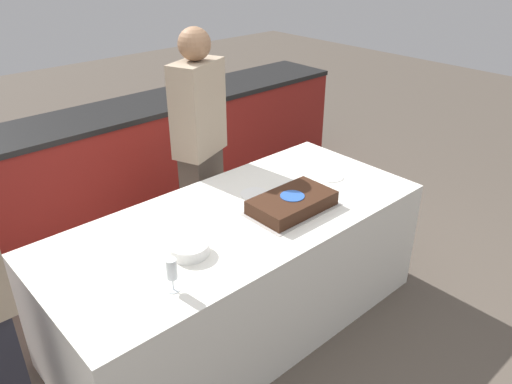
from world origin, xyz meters
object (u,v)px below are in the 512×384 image
object	(u,v)px
plate_stack	(189,248)
person_cutting_cake	(200,148)
wine_glass	(172,270)
cake	(292,203)

from	to	relation	value
plate_stack	person_cutting_cake	world-z (taller)	person_cutting_cake
person_cutting_cake	wine_glass	bearing A→B (deg)	27.20
cake	person_cutting_cake	xyz separation A→B (m)	(0.00, 0.85, 0.06)
cake	wine_glass	distance (m)	0.90
plate_stack	person_cutting_cake	distance (m)	1.06
cake	person_cutting_cake	bearing A→B (deg)	90.00
wine_glass	person_cutting_cake	bearing A→B (deg)	48.44
plate_stack	person_cutting_cake	xyz separation A→B (m)	(0.67, 0.81, 0.07)
wine_glass	cake	bearing A→B (deg)	9.54
plate_stack	cake	bearing A→B (deg)	-2.71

